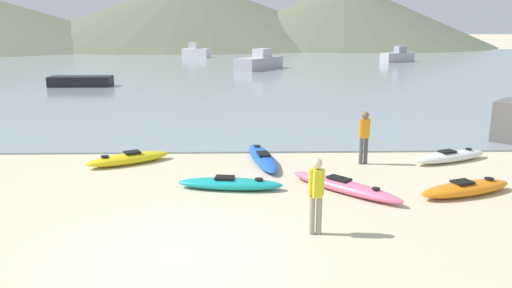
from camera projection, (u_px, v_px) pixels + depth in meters
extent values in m
plane|color=beige|center=(176.00, 254.00, 9.87)|extent=(400.00, 400.00, 0.00)
cube|color=gray|center=(231.00, 67.00, 51.44)|extent=(160.00, 70.00, 0.06)
cone|color=#5B664C|center=(191.00, 12.00, 105.21)|extent=(75.64, 75.64, 13.53)
cone|color=#5B664C|center=(344.00, 14.00, 100.81)|extent=(57.90, 57.90, 12.67)
ellipsoid|color=yellow|center=(128.00, 159.00, 16.13)|extent=(2.72, 2.00, 0.35)
cube|color=black|center=(132.00, 152.00, 16.15)|extent=(0.63, 0.59, 0.05)
cylinder|color=black|center=(105.00, 156.00, 15.71)|extent=(0.25, 0.25, 0.02)
ellipsoid|color=teal|center=(230.00, 184.00, 13.67)|extent=(2.95, 1.02, 0.30)
cube|color=black|center=(225.00, 178.00, 13.65)|extent=(0.56, 0.43, 0.05)
cylinder|color=black|center=(259.00, 179.00, 13.56)|extent=(0.24, 0.24, 0.02)
ellipsoid|color=white|center=(450.00, 157.00, 16.38)|extent=(2.92, 1.69, 0.34)
cube|color=black|center=(447.00, 151.00, 16.28)|extent=(0.61, 0.51, 0.05)
cylinder|color=black|center=(469.00, 149.00, 16.66)|extent=(0.22, 0.22, 0.02)
ellipsoid|color=#E5668C|center=(344.00, 186.00, 13.43)|extent=(2.87, 2.97, 0.32)
cube|color=black|center=(339.00, 178.00, 13.50)|extent=(0.68, 0.69, 0.05)
cylinder|color=black|center=(376.00, 188.00, 12.72)|extent=(0.21, 0.21, 0.02)
ellipsoid|color=blue|center=(262.00, 158.00, 16.33)|extent=(1.19, 3.54, 0.31)
cube|color=black|center=(263.00, 154.00, 16.12)|extent=(0.46, 0.68, 0.05)
cylinder|color=black|center=(257.00, 146.00, 17.21)|extent=(0.23, 0.23, 0.02)
ellipsoid|color=orange|center=(466.00, 189.00, 13.21)|extent=(2.92, 1.65, 0.35)
cube|color=black|center=(462.00, 182.00, 13.11)|extent=(0.62, 0.55, 0.05)
cylinder|color=black|center=(489.00, 178.00, 13.44)|extent=(0.25, 0.25, 0.02)
cylinder|color=gray|center=(312.00, 215.00, 10.70)|extent=(0.12, 0.12, 0.85)
cylinder|color=gray|center=(319.00, 215.00, 10.70)|extent=(0.12, 0.12, 0.85)
cube|color=yellow|center=(316.00, 183.00, 10.53)|extent=(0.25, 0.28, 0.60)
cylinder|color=yellow|center=(310.00, 182.00, 10.52)|extent=(0.09, 0.09, 0.57)
cylinder|color=yellow|center=(322.00, 182.00, 10.53)|extent=(0.09, 0.09, 0.57)
sphere|color=beige|center=(317.00, 164.00, 10.43)|extent=(0.23, 0.23, 0.23)
cylinder|color=#4C4C4C|center=(361.00, 151.00, 16.06)|extent=(0.13, 0.13, 0.87)
cylinder|color=#4C4C4C|center=(366.00, 151.00, 16.07)|extent=(0.13, 0.13, 0.87)
cube|color=orange|center=(365.00, 128.00, 15.89)|extent=(0.24, 0.20, 0.61)
cylinder|color=orange|center=(361.00, 128.00, 15.88)|extent=(0.09, 0.09, 0.58)
cylinder|color=orange|center=(369.00, 128.00, 15.89)|extent=(0.09, 0.09, 0.58)
sphere|color=brown|center=(365.00, 115.00, 15.79)|extent=(0.24, 0.24, 0.24)
cube|color=white|center=(196.00, 53.00, 65.99)|extent=(3.81, 2.50, 1.11)
cube|color=silver|center=(193.00, 46.00, 65.89)|extent=(1.28, 1.11, 0.78)
cube|color=#B2B2B7|center=(259.00, 63.00, 48.64)|extent=(4.93, 6.02, 1.14)
cube|color=silver|center=(262.00, 53.00, 48.89)|extent=(2.00, 2.15, 0.80)
cube|color=black|center=(81.00, 81.00, 35.48)|extent=(4.33, 1.62, 0.72)
cube|color=#B2B2B7|center=(397.00, 57.00, 57.78)|extent=(4.25, 3.15, 1.07)
cube|color=#8C99A8|center=(400.00, 49.00, 57.76)|extent=(1.48, 1.34, 0.75)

